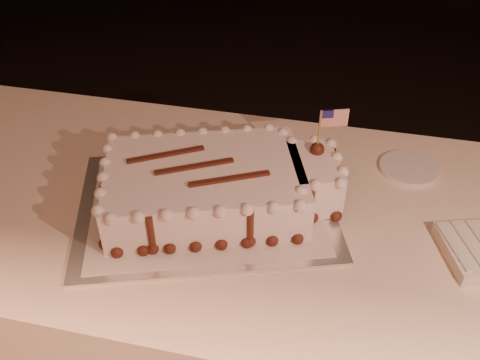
% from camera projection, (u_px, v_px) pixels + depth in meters
% --- Properties ---
extents(room_shell, '(6.10, 8.10, 2.90)m').
position_uv_depth(room_shell, '(284.00, 69.00, 0.33)').
color(room_shell, black).
rests_on(room_shell, ground).
extents(banquet_table, '(2.40, 0.80, 0.75)m').
position_uv_depth(banquet_table, '(300.00, 322.00, 1.42)').
color(banquet_table, beige).
rests_on(banquet_table, ground).
extents(cake_board, '(0.68, 0.59, 0.01)m').
position_uv_depth(cake_board, '(206.00, 205.00, 1.22)').
color(cake_board, silver).
rests_on(cake_board, banquet_table).
extents(doily, '(0.61, 0.53, 0.00)m').
position_uv_depth(doily, '(206.00, 204.00, 1.22)').
color(doily, silver).
rests_on(doily, cake_board).
extents(sheet_cake, '(0.56, 0.42, 0.21)m').
position_uv_depth(sheet_cake, '(218.00, 185.00, 1.19)').
color(sheet_cake, white).
rests_on(sheet_cake, doily).
extents(side_plate, '(0.14, 0.14, 0.01)m').
position_uv_depth(side_plate, '(409.00, 168.00, 1.33)').
color(side_plate, silver).
rests_on(side_plate, banquet_table).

